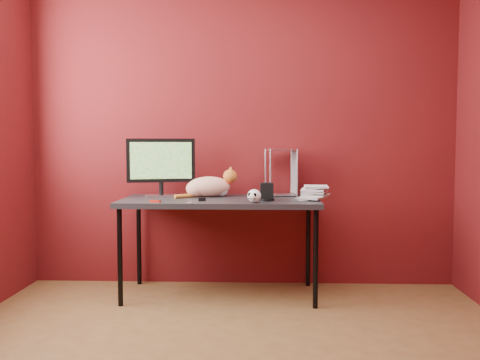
{
  "coord_description": "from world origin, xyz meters",
  "views": [
    {
      "loc": [
        0.16,
        -2.68,
        1.18
      ],
      "look_at": [
        0.01,
        1.15,
        0.91
      ],
      "focal_mm": 40.0,
      "sensor_mm": 36.0,
      "label": 1
    }
  ],
  "objects_px": {
    "desk": "(220,205)",
    "book_stack": "(303,122)",
    "monitor": "(161,165)",
    "skull_mug": "(254,196)",
    "cat": "(209,186)",
    "speaker": "(267,192)"
  },
  "relations": [
    {
      "from": "desk",
      "to": "book_stack",
      "type": "relative_size",
      "value": 1.28
    },
    {
      "from": "monitor",
      "to": "skull_mug",
      "type": "relative_size",
      "value": 4.91
    },
    {
      "from": "cat",
      "to": "book_stack",
      "type": "height_order",
      "value": "book_stack"
    },
    {
      "from": "monitor",
      "to": "cat",
      "type": "xyz_separation_m",
      "value": [
        0.37,
        0.06,
        -0.17
      ]
    },
    {
      "from": "desk",
      "to": "speaker",
      "type": "height_order",
      "value": "speaker"
    },
    {
      "from": "book_stack",
      "to": "cat",
      "type": "bearing_deg",
      "value": 169.08
    },
    {
      "from": "book_stack",
      "to": "desk",
      "type": "bearing_deg",
      "value": -179.53
    },
    {
      "from": "monitor",
      "to": "book_stack",
      "type": "xyz_separation_m",
      "value": [
        1.1,
        -0.08,
        0.33
      ]
    },
    {
      "from": "desk",
      "to": "monitor",
      "type": "bearing_deg",
      "value": 169.44
    },
    {
      "from": "skull_mug",
      "to": "speaker",
      "type": "xyz_separation_m",
      "value": [
        0.09,
        0.14,
        0.01
      ]
    },
    {
      "from": "cat",
      "to": "speaker",
      "type": "bearing_deg",
      "value": -44.38
    },
    {
      "from": "monitor",
      "to": "desk",
      "type": "bearing_deg",
      "value": -25.83
    },
    {
      "from": "monitor",
      "to": "skull_mug",
      "type": "bearing_deg",
      "value": -41.53
    },
    {
      "from": "book_stack",
      "to": "skull_mug",
      "type": "bearing_deg",
      "value": -142.65
    },
    {
      "from": "speaker",
      "to": "book_stack",
      "type": "distance_m",
      "value": 0.61
    },
    {
      "from": "desk",
      "to": "book_stack",
      "type": "xyz_separation_m",
      "value": [
        0.63,
        0.01,
        0.64
      ]
    },
    {
      "from": "monitor",
      "to": "book_stack",
      "type": "relative_size",
      "value": 0.44
    },
    {
      "from": "monitor",
      "to": "cat",
      "type": "height_order",
      "value": "monitor"
    },
    {
      "from": "desk",
      "to": "monitor",
      "type": "height_order",
      "value": "monitor"
    },
    {
      "from": "speaker",
      "to": "desk",
      "type": "bearing_deg",
      "value": 157.01
    },
    {
      "from": "desk",
      "to": "speaker",
      "type": "distance_m",
      "value": 0.39
    },
    {
      "from": "cat",
      "to": "skull_mug",
      "type": "bearing_deg",
      "value": -61.74
    }
  ]
}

